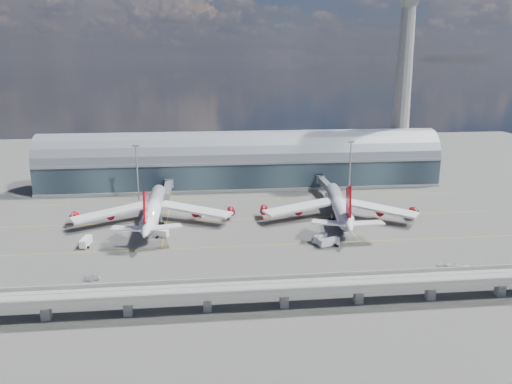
{
  "coord_description": "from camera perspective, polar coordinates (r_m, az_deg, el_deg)",
  "views": [
    {
      "loc": [
        -20.29,
        -172.15,
        62.73
      ],
      "look_at": [
        -0.25,
        10.0,
        14.0
      ],
      "focal_mm": 35.0,
      "sensor_mm": 36.0,
      "label": 1
    }
  ],
  "objects": [
    {
      "name": "terminal",
      "position": [
        256.17,
        -1.61,
        3.31
      ],
      "size": [
        200.0,
        30.0,
        28.0
      ],
      "color": "#202C36",
      "rests_on": "ground"
    },
    {
      "name": "service_truck_5",
      "position": [
        207.68,
        -6.46,
        -2.42
      ],
      "size": [
        4.79,
        5.17,
        2.47
      ],
      "rotation": [
        0.0,
        0.0,
        0.7
      ],
      "color": "silver",
      "rests_on": "ground"
    },
    {
      "name": "service_truck_4",
      "position": [
        233.74,
        8.22,
        -0.51
      ],
      "size": [
        2.52,
        4.53,
        2.52
      ],
      "rotation": [
        0.0,
        0.0,
        -0.1
      ],
      "color": "silver",
      "rests_on": "ground"
    },
    {
      "name": "jet_bridge_right",
      "position": [
        237.85,
        8.07,
        0.74
      ],
      "size": [
        4.4,
        32.0,
        7.25
      ],
      "color": "gray",
      "rests_on": "ground"
    },
    {
      "name": "service_truck_1",
      "position": [
        185.66,
        -10.7,
        -4.68
      ],
      "size": [
        5.18,
        3.84,
        2.73
      ],
      "rotation": [
        0.0,
        0.0,
        1.17
      ],
      "color": "silver",
      "rests_on": "ground"
    },
    {
      "name": "service_truck_2",
      "position": [
        175.8,
        8.34,
        -5.68
      ],
      "size": [
        7.86,
        4.74,
        2.75
      ],
      "rotation": [
        0.0,
        0.0,
        1.94
      ],
      "color": "silver",
      "rests_on": "ground"
    },
    {
      "name": "cargo_train_0",
      "position": [
        156.1,
        -18.15,
        -9.28
      ],
      "size": [
        4.54,
        2.19,
        1.48
      ],
      "rotation": [
        0.0,
        0.0,
        1.38
      ],
      "color": "gray",
      "rests_on": "ground"
    },
    {
      "name": "jet_bridge_left",
      "position": [
        233.07,
        -10.07,
        0.36
      ],
      "size": [
        4.4,
        28.0,
        7.25
      ],
      "color": "gray",
      "rests_on": "ground"
    },
    {
      "name": "airliner_right",
      "position": [
        203.36,
        9.5,
        -1.66
      ],
      "size": [
        63.95,
        66.89,
        21.26
      ],
      "rotation": [
        0.0,
        0.0,
        -0.15
      ],
      "color": "white",
      "rests_on": "ground"
    },
    {
      "name": "control_tower",
      "position": [
        276.25,
        16.5,
        12.0
      ],
      "size": [
        19.0,
        19.0,
        103.0
      ],
      "color": "gray",
      "rests_on": "ground"
    },
    {
      "name": "ground",
      "position": [
        184.35,
        0.42,
        -5.0
      ],
      "size": [
        500.0,
        500.0,
        0.0
      ],
      "primitive_type": "plane",
      "color": "#474744",
      "rests_on": "ground"
    },
    {
      "name": "guideway",
      "position": [
        132.05,
        3.25,
        -10.92
      ],
      "size": [
        220.0,
        8.5,
        7.2
      ],
      "color": "gray",
      "rests_on": "ground"
    },
    {
      "name": "service_truck_0",
      "position": [
        183.57,
        -18.87,
        -5.42
      ],
      "size": [
        3.17,
        7.4,
        2.97
      ],
      "rotation": [
        0.0,
        0.0,
        -0.11
      ],
      "color": "silver",
      "rests_on": "ground"
    },
    {
      "name": "taxi_lines",
      "position": [
        205.14,
        -0.3,
        -2.91
      ],
      "size": [
        200.0,
        80.12,
        0.01
      ],
      "color": "gold",
      "rests_on": "ground"
    },
    {
      "name": "cargo_train_1",
      "position": [
        166.18,
        21.63,
        -8.07
      ],
      "size": [
        10.16,
        4.58,
        1.69
      ],
      "rotation": [
        0.0,
        0.0,
        1.88
      ],
      "color": "gray",
      "rests_on": "ground"
    },
    {
      "name": "floodlight_mast_left",
      "position": [
        234.29,
        -13.43,
        2.38
      ],
      "size": [
        3.0,
        0.7,
        25.7
      ],
      "color": "gray",
      "rests_on": "ground"
    },
    {
      "name": "service_truck_3",
      "position": [
        178.71,
        7.32,
        -5.27
      ],
      "size": [
        5.94,
        6.0,
        2.95
      ],
      "rotation": [
        0.0,
        0.0,
        -0.78
      ],
      "color": "silver",
      "rests_on": "ground"
    },
    {
      "name": "floodlight_mast_right",
      "position": [
        242.8,
        10.7,
        2.96
      ],
      "size": [
        3.0,
        0.7,
        25.7
      ],
      "color": "gray",
      "rests_on": "ground"
    },
    {
      "name": "airliner_left",
      "position": [
        200.01,
        -11.67,
        -1.93
      ],
      "size": [
        64.56,
        67.77,
        20.72
      ],
      "rotation": [
        0.0,
        0.0,
        0.0
      ],
      "color": "white",
      "rests_on": "ground"
    }
  ]
}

